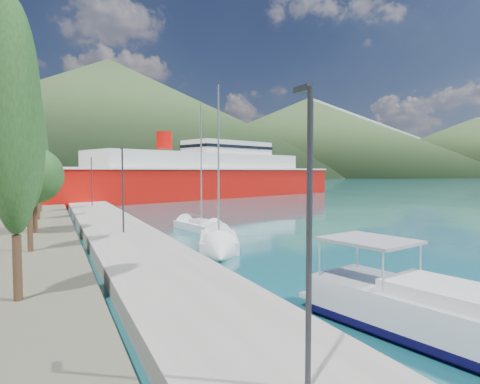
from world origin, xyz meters
TOP-DOWN VIEW (x-y plane):
  - ground at (0.00, 120.00)m, footprint 1400.00×1400.00m
  - quay at (-9.00, 26.00)m, footprint 5.00×88.00m
  - hills_far at (138.59, 618.73)m, footprint 1480.00×900.00m
  - hills_near at (98.04, 372.50)m, footprint 1010.00×520.00m
  - tree_row at (-14.70, 29.99)m, footprint 4.06×63.89m
  - lamp_posts at (-9.00, 14.83)m, footprint 0.15×47.07m
  - motor_cruiser at (-2.79, -7.59)m, footprint 4.78×10.12m
  - sailboat_near at (-4.04, 8.52)m, footprint 5.23×8.56m
  - sailboat_mid at (-1.56, 16.39)m, footprint 3.51×8.31m
  - ferry at (13.86, 59.93)m, footprint 66.01×34.06m

SIDE VIEW (x-z plane):
  - ground at x=0.00m, z-range 0.00..0.00m
  - sailboat_mid at x=-1.56m, z-range -5.51..6.09m
  - sailboat_near at x=-4.04m, z-range -5.60..6.23m
  - quay at x=-9.00m, z-range 0.00..0.80m
  - motor_cruiser at x=-2.79m, z-range -1.21..2.39m
  - ferry at x=13.86m, z-range -2.53..10.39m
  - lamp_posts at x=-9.00m, z-range 1.05..7.11m
  - tree_row at x=-14.70m, z-range 0.50..11.67m
  - hills_near at x=98.04m, z-range -8.32..106.68m
  - hills_far at x=138.59m, z-range -12.61..167.39m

